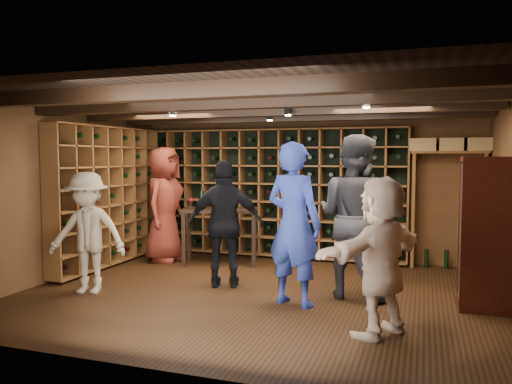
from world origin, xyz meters
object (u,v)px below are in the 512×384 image
(guest_khaki, at_px, (88,233))
(tasting_table, at_px, (220,215))
(display_cabinet, at_px, (485,236))
(guest_woman_black, at_px, (225,224))
(man_blue_shirt, at_px, (294,224))
(guest_beige, at_px, (381,256))
(guest_red_floral, at_px, (165,204))
(man_grey_suit, at_px, (354,217))

(guest_khaki, xyz_separation_m, tasting_table, (0.96, 2.17, 0.02))
(display_cabinet, relative_size, guest_woman_black, 1.01)
(man_blue_shirt, height_order, tasting_table, man_blue_shirt)
(guest_beige, bearing_deg, guest_red_floral, -90.09)
(man_grey_suit, bearing_deg, guest_woman_black, 23.11)
(man_blue_shirt, bearing_deg, display_cabinet, -148.28)
(guest_red_floral, bearing_deg, display_cabinet, -103.86)
(tasting_table, bearing_deg, man_blue_shirt, -63.48)
(display_cabinet, relative_size, tasting_table, 1.29)
(man_grey_suit, distance_m, guest_woman_black, 1.74)
(display_cabinet, bearing_deg, man_blue_shirt, -165.93)
(guest_khaki, bearing_deg, man_blue_shirt, -5.63)
(tasting_table, bearing_deg, man_grey_suit, -44.94)
(tasting_table, bearing_deg, guest_red_floral, 166.87)
(guest_khaki, bearing_deg, guest_beige, -18.47)
(guest_woman_black, distance_m, guest_beige, 2.49)
(display_cabinet, bearing_deg, guest_khaki, -169.83)
(tasting_table, bearing_deg, guest_khaki, -130.53)
(man_grey_suit, height_order, tasting_table, man_grey_suit)
(display_cabinet, relative_size, man_grey_suit, 0.85)
(man_blue_shirt, relative_size, guest_khaki, 1.24)
(display_cabinet, height_order, guest_woman_black, display_cabinet)
(man_blue_shirt, relative_size, guest_beige, 1.23)
(man_blue_shirt, distance_m, guest_khaki, 2.71)
(guest_red_floral, xyz_separation_m, guest_woman_black, (1.63, -1.26, -0.11))
(guest_khaki, bearing_deg, guest_woman_black, 15.49)
(display_cabinet, relative_size, guest_red_floral, 0.90)
(display_cabinet, height_order, man_blue_shirt, man_blue_shirt)
(guest_khaki, relative_size, guest_beige, 0.99)
(guest_woman_black, xyz_separation_m, guest_beige, (2.16, -1.24, -0.07))
(guest_red_floral, xyz_separation_m, guest_beige, (3.79, -2.49, -0.18))
(guest_red_floral, bearing_deg, man_grey_suit, -109.34)
(display_cabinet, distance_m, tasting_table, 4.08)
(guest_khaki, bearing_deg, man_grey_suit, 2.51)
(display_cabinet, relative_size, guest_beige, 1.10)
(guest_woman_black, bearing_deg, man_grey_suit, 162.93)
(guest_red_floral, bearing_deg, man_blue_shirt, -122.69)
(guest_beige, height_order, tasting_table, guest_beige)
(guest_woman_black, height_order, guest_khaki, guest_woman_black)
(man_grey_suit, xyz_separation_m, guest_woman_black, (-1.73, -0.05, -0.16))
(man_grey_suit, bearing_deg, guest_red_floral, 1.74)
(display_cabinet, xyz_separation_m, guest_beige, (-1.07, -1.25, -0.06))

